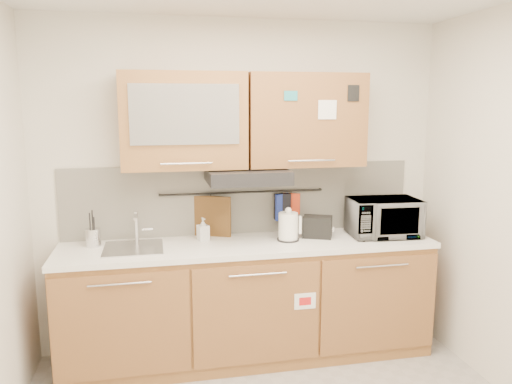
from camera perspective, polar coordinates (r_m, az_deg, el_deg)
name	(u,v)px	position (r m, az deg, el deg)	size (l,w,h in m)	color
wall_back	(242,186)	(4.00, -1.65, 0.65)	(3.20, 3.20, 0.00)	silver
base_cabinet	(249,307)	(3.96, -0.79, -12.97)	(2.80, 0.64, 0.88)	olive
countertop	(249,245)	(3.79, -0.80, -6.09)	(2.82, 0.62, 0.04)	white
backsplash	(242,199)	(4.00, -1.61, -0.79)	(2.80, 0.02, 0.56)	silver
upper_cabinets	(245,120)	(3.77, -1.29, 8.19)	(1.82, 0.37, 0.70)	olive
range_hood	(247,176)	(3.74, -0.99, 1.85)	(0.60, 0.46, 0.10)	black
sink	(134,248)	(3.74, -13.81, -6.21)	(0.42, 0.40, 0.26)	silver
utensil_rail	(243,192)	(3.96, -1.52, -0.04)	(0.02, 0.02, 1.30)	black
utensil_crock	(93,237)	(3.85, -18.11, -4.93)	(0.14, 0.14, 0.27)	silver
kettle	(288,227)	(3.83, 3.71, -4.04)	(0.19, 0.17, 0.26)	white
toaster	(317,227)	(3.94, 7.04, -3.94)	(0.26, 0.21, 0.17)	black
microwave	(384,217)	(4.07, 14.37, -2.82)	(0.53, 0.36, 0.30)	#999999
soap_bottle	(203,229)	(3.84, -6.07, -4.24)	(0.08, 0.08, 0.18)	#999999
cutting_board	(211,221)	(3.95, -5.13, -3.27)	(0.31, 0.02, 0.39)	brown
oven_mitt	(282,207)	(4.03, 3.02, -1.70)	(0.13, 0.03, 0.21)	#21349A
dark_pouch	(282,206)	(4.03, 3.04, -1.66)	(0.13, 0.04, 0.21)	black
pot_holder	(291,204)	(4.05, 4.08, -1.33)	(0.14, 0.02, 0.17)	red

